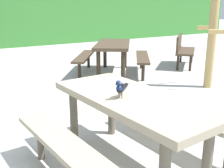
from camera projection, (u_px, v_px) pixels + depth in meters
The scene contains 6 objects.
ground_plane at pixel (96, 160), 2.94m from camera, with size 60.00×60.00×0.00m, color #B7B5AD.
picnic_table_foreground at pixel (132, 114), 2.71m from camera, with size 1.77×1.84×0.74m.
bird_grackle at pixel (120, 88), 2.56m from camera, with size 0.25×0.18×0.18m.
picnic_table_mid_right at pixel (113, 51), 6.58m from camera, with size 2.37×2.38×0.74m.
stalk_post_right_side at pixel (212, 37), 5.33m from camera, with size 0.54×0.61×1.99m.
park_bench_side at pixel (183, 48), 7.44m from camera, with size 1.36×1.24×0.84m.
Camera 1 is at (-1.27, -2.29, 1.56)m, focal length 44.46 mm.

